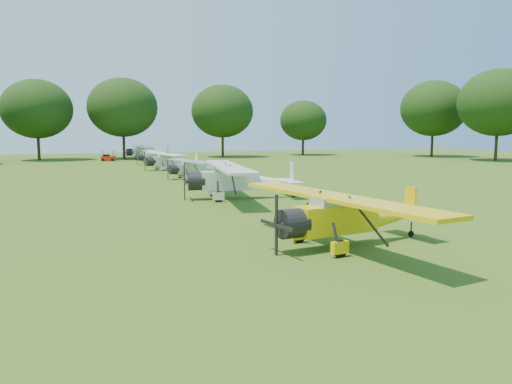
# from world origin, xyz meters

# --- Properties ---
(ground) EXTENTS (160.00, 160.00, 0.00)m
(ground) POSITION_xyz_m (0.00, 0.00, 0.00)
(ground) COLOR #2D4D13
(ground) RESTS_ON ground
(tree_belt) EXTENTS (137.36, 130.27, 14.52)m
(tree_belt) POSITION_xyz_m (3.57, 0.16, 8.03)
(tree_belt) COLOR black
(tree_belt) RESTS_ON ground
(aircraft_2) EXTENTS (7.02, 11.13, 2.18)m
(aircraft_2) POSITION_xyz_m (-0.06, -9.70, 1.28)
(aircraft_2) COLOR #E4BD09
(aircraft_2) RESTS_ON ground
(aircraft_3) EXTENTS (7.71, 12.23, 2.40)m
(aircraft_3) POSITION_xyz_m (0.21, 4.64, 1.40)
(aircraft_3) COLOR silver
(aircraft_3) RESTS_ON ground
(aircraft_4) EXTENTS (5.88, 9.34, 1.83)m
(aircraft_4) POSITION_xyz_m (0.82, 19.41, 1.07)
(aircraft_4) COLOR silver
(aircraft_4) RESTS_ON ground
(aircraft_5) EXTENTS (6.68, 10.58, 2.08)m
(aircraft_5) POSITION_xyz_m (0.55, 30.35, 1.21)
(aircraft_5) COLOR silver
(aircraft_5) RESTS_ON ground
(aircraft_6) EXTENTS (6.06, 9.64, 1.90)m
(aircraft_6) POSITION_xyz_m (0.81, 41.57, 1.11)
(aircraft_6) COLOR silver
(aircraft_6) RESTS_ON ground
(aircraft_7) EXTENTS (7.20, 11.45, 2.26)m
(aircraft_7) POSITION_xyz_m (1.03, 54.01, 1.32)
(aircraft_7) COLOR silver
(aircraft_7) RESTS_ON ground
(golf_cart) EXTENTS (2.17, 1.64, 1.66)m
(golf_cart) POSITION_xyz_m (-5.03, 50.90, 0.56)
(golf_cart) COLOR #B2230C
(golf_cart) RESTS_ON ground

